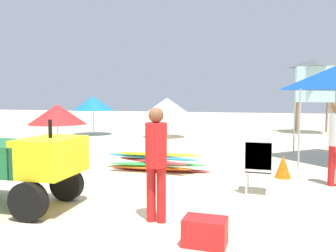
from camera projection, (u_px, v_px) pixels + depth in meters
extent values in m
plane|color=beige|center=(100.00, 212.00, 5.61)|extent=(80.00, 80.00, 0.00)
cube|color=yellow|center=(51.00, 156.00, 5.65)|extent=(0.86, 1.15, 0.60)
cylinder|color=black|center=(50.00, 129.00, 5.61)|extent=(0.06, 0.06, 0.30)
cylinder|color=black|center=(67.00, 184.00, 6.24)|extent=(0.61, 0.21, 0.60)
cylinder|color=black|center=(28.00, 202.00, 5.18)|extent=(0.61, 0.21, 0.60)
cube|color=silver|center=(258.00, 171.00, 6.71)|extent=(0.48, 0.48, 0.04)
cube|color=silver|center=(258.00, 163.00, 6.48)|extent=(0.48, 0.04, 0.40)
cube|color=silver|center=(259.00, 166.00, 6.70)|extent=(0.48, 0.48, 0.04)
cube|color=silver|center=(258.00, 158.00, 6.48)|extent=(0.48, 0.04, 0.40)
cube|color=silver|center=(259.00, 162.00, 6.70)|extent=(0.48, 0.48, 0.04)
cube|color=silver|center=(258.00, 153.00, 6.47)|extent=(0.48, 0.04, 0.40)
cube|color=silver|center=(259.00, 157.00, 6.69)|extent=(0.48, 0.48, 0.04)
cube|color=silver|center=(258.00, 148.00, 6.46)|extent=(0.48, 0.04, 0.40)
cylinder|color=silver|center=(270.00, 181.00, 6.87)|extent=(0.04, 0.04, 0.42)
cylinder|color=silver|center=(248.00, 179.00, 6.99)|extent=(0.04, 0.04, 0.42)
cylinder|color=silver|center=(269.00, 186.00, 6.47)|extent=(0.04, 0.04, 0.42)
cylinder|color=silver|center=(246.00, 184.00, 6.59)|extent=(0.04, 0.04, 0.42)
ellipsoid|color=red|center=(160.00, 169.00, 8.80)|extent=(2.61, 0.47, 0.08)
ellipsoid|color=orange|center=(151.00, 168.00, 8.62)|extent=(2.23, 0.41, 0.08)
ellipsoid|color=green|center=(158.00, 164.00, 8.62)|extent=(2.43, 0.72, 0.08)
ellipsoid|color=red|center=(152.00, 161.00, 8.62)|extent=(2.01, 0.69, 0.08)
ellipsoid|color=#268CCC|center=(151.00, 157.00, 8.75)|extent=(2.55, 0.54, 0.08)
ellipsoid|color=yellow|center=(157.00, 154.00, 8.67)|extent=(2.20, 0.47, 0.08)
cylinder|color=red|center=(332.00, 166.00, 7.28)|extent=(0.14, 0.14, 0.86)
cylinder|color=red|center=(151.00, 194.00, 5.18)|extent=(0.14, 0.14, 0.83)
cylinder|color=red|center=(161.00, 195.00, 5.13)|extent=(0.14, 0.14, 0.83)
cylinder|color=red|center=(156.00, 145.00, 5.09)|extent=(0.32, 0.32, 0.66)
sphere|color=brown|center=(156.00, 115.00, 5.06)|extent=(0.22, 0.22, 0.22)
cylinder|color=#B2B2B7|center=(299.00, 128.00, 9.15)|extent=(0.05, 0.05, 2.09)
cylinder|color=#B2B2B7|center=(294.00, 122.00, 11.76)|extent=(0.05, 0.05, 2.09)
cylinder|color=olive|center=(298.00, 118.00, 17.69)|extent=(0.12, 0.12, 1.64)
cylinder|color=olive|center=(331.00, 119.00, 17.23)|extent=(0.12, 0.12, 1.64)
cylinder|color=olive|center=(296.00, 117.00, 19.18)|extent=(0.12, 0.12, 1.64)
cylinder|color=olive|center=(327.00, 117.00, 18.71)|extent=(0.12, 0.12, 1.64)
cube|color=silver|center=(314.00, 85.00, 18.06)|extent=(1.80, 1.80, 1.80)
pyramid|color=#4C5156|center=(314.00, 63.00, 17.97)|extent=(1.98, 1.98, 0.45)
cylinder|color=beige|center=(93.00, 116.00, 17.37)|extent=(0.04, 0.04, 1.95)
cone|color=blue|center=(93.00, 103.00, 17.32)|extent=(2.06, 2.06, 0.72)
cylinder|color=beige|center=(167.00, 118.00, 16.22)|extent=(0.04, 0.04, 1.86)
cone|color=white|center=(167.00, 106.00, 16.17)|extent=(2.06, 2.06, 0.72)
cylinder|color=beige|center=(58.00, 126.00, 13.06)|extent=(0.04, 0.04, 1.62)
cone|color=red|center=(57.00, 114.00, 13.02)|extent=(2.16, 2.16, 0.76)
cone|color=orange|center=(283.00, 167.00, 8.01)|extent=(0.37, 0.37, 0.53)
cube|color=red|center=(205.00, 232.00, 4.34)|extent=(0.54, 0.36, 0.35)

